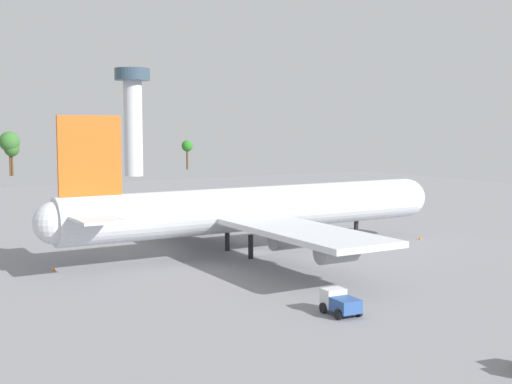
# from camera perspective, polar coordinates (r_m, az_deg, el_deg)

# --- Properties ---
(ground_plane) EXTENTS (246.26, 246.26, 0.00)m
(ground_plane) POSITION_cam_1_polar(r_m,az_deg,el_deg) (97.07, 0.00, -5.06)
(ground_plane) COLOR gray
(cargo_airplane) EXTENTS (61.57, 57.33, 19.13)m
(cargo_airplane) POSITION_cam_1_polar(r_m,az_deg,el_deg) (95.96, -0.14, -1.45)
(cargo_airplane) COLOR silver
(cargo_airplane) RESTS_ON ground_plane
(pushback_tractor) EXTENTS (2.79, 4.25, 2.29)m
(pushback_tractor) POSITION_cam_1_polar(r_m,az_deg,el_deg) (66.55, 6.99, -9.09)
(pushback_tractor) COLOR silver
(pushback_tractor) RESTS_ON ground_plane
(safety_cone_nose) EXTENTS (0.44, 0.44, 0.63)m
(safety_cone_nose) POSITION_cam_1_polar(r_m,az_deg,el_deg) (110.70, 13.49, -3.72)
(safety_cone_nose) COLOR orange
(safety_cone_nose) RESTS_ON ground_plane
(safety_cone_tail) EXTENTS (0.42, 0.42, 0.59)m
(safety_cone_tail) POSITION_cam_1_polar(r_m,az_deg,el_deg) (88.65, -16.46, -6.14)
(safety_cone_tail) COLOR orange
(safety_cone_tail) RESTS_ON ground_plane
(control_tower) EXTENTS (12.10, 12.10, 37.06)m
(control_tower) POSITION_cam_1_polar(r_m,az_deg,el_deg) (241.57, -10.21, 6.59)
(control_tower) COLOR silver
(control_tower) RESTS_ON ground_plane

